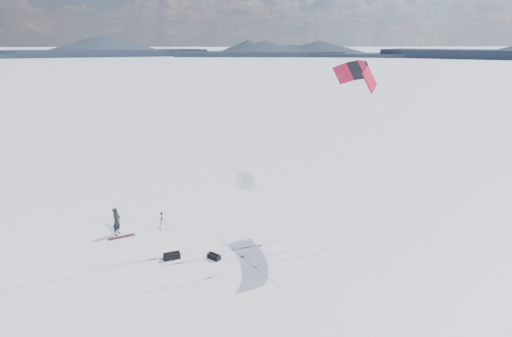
{
  "coord_description": "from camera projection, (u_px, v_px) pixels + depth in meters",
  "views": [
    {
      "loc": [
        4.35,
        -23.66,
        11.74
      ],
      "look_at": [
        6.79,
        2.07,
        4.01
      ],
      "focal_mm": 30.0,
      "sensor_mm": 36.0,
      "label": 1
    }
  ],
  "objects": [
    {
      "name": "ground",
      "position": [
        146.0,
        246.0,
        25.54
      ],
      "size": [
        1800.0,
        1800.0,
        0.0
      ],
      "primitive_type": "plane",
      "color": "white"
    },
    {
      "name": "snowkiter",
      "position": [
        118.0,
        234.0,
        27.02
      ],
      "size": [
        0.59,
        0.74,
        1.78
      ],
      "primitive_type": "imported",
      "rotation": [
        0.0,
        0.0,
        1.28
      ],
      "color": "black",
      "rests_on": "ground"
    },
    {
      "name": "power_kite",
      "position": [
        358.0,
        75.0,
        26.19
      ],
      "size": [
        16.27,
        5.47,
        9.44
      ],
      "color": "#BC1333",
      "rests_on": "ground"
    },
    {
      "name": "gear_bag_b",
      "position": [
        214.0,
        256.0,
        23.94
      ],
      "size": [
        0.79,
        0.79,
        0.34
      ],
      "rotation": [
        0.0,
        0.0,
        -0.77
      ],
      "color": "black",
      "rests_on": "ground"
    },
    {
      "name": "gear_bag_a",
      "position": [
        172.0,
        256.0,
        23.96
      ],
      "size": [
        0.98,
        0.66,
        0.4
      ],
      "rotation": [
        0.0,
        0.0,
        0.28
      ],
      "color": "black",
      "rests_on": "ground"
    },
    {
      "name": "tripod",
      "position": [
        162.0,
        219.0,
        27.21
      ],
      "size": [
        0.65,
        0.67,
        1.3
      ],
      "rotation": [
        0.0,
        0.0,
        0.2
      ],
      "color": "black",
      "rests_on": "ground"
    },
    {
      "name": "snowboard",
      "position": [
        122.0,
        237.0,
        26.62
      ],
      "size": [
        1.59,
        0.9,
        0.04
      ],
      "primitive_type": "cube",
      "rotation": [
        0.0,
        0.0,
        0.4
      ],
      "color": "maroon",
      "rests_on": "ground"
    },
    {
      "name": "horizon_hills",
      "position": [
        142.0,
        196.0,
        24.64
      ],
      "size": [
        704.84,
        706.81,
        8.05
      ],
      "color": "#1B2332",
      "rests_on": "ground"
    },
    {
      "name": "snow_tracks",
      "position": [
        138.0,
        251.0,
        24.88
      ],
      "size": [
        17.62,
        14.39,
        0.01
      ],
      "color": "#B0BCDF",
      "rests_on": "ground"
    }
  ]
}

